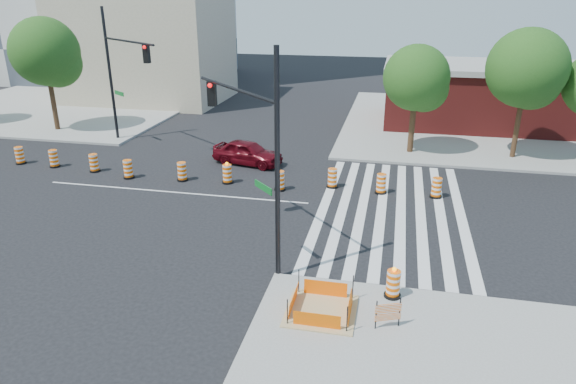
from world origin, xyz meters
TOP-DOWN VIEW (x-y plane):
  - ground at (0.00, 0.00)m, footprint 120.00×120.00m
  - sidewalk_ne at (18.00, 18.00)m, footprint 22.00×22.00m
  - sidewalk_nw at (-18.00, 18.00)m, footprint 22.00×22.00m
  - crosswalk_east at (10.95, 0.00)m, footprint 6.75×13.50m
  - lane_centerline at (0.00, 0.00)m, footprint 14.00×0.12m
  - excavation_pit at (9.00, -9.00)m, footprint 2.20×2.20m
  - brick_storefront at (18.00, 18.00)m, footprint 16.50×8.50m
  - beige_midrise at (-12.00, 22.00)m, footprint 14.00×10.00m
  - red_coupe at (2.42, 5.23)m, footprint 4.45×2.52m
  - signal_pole_se at (5.97, -5.76)m, footprint 4.28×4.41m
  - signal_pole_nw at (-6.42, 7.41)m, footprint 5.32×3.93m
  - pit_drum at (11.18, -7.65)m, footprint 0.56×0.56m
  - barricade at (11.07, -9.39)m, footprint 0.77×0.34m
  - tree_north_b at (-13.37, 9.75)m, footprint 4.72×4.72m
  - tree_north_c at (11.90, 9.42)m, footprint 3.99×3.96m
  - tree_north_d at (18.02, 9.61)m, footprint 4.56×4.56m
  - median_drum_0 at (-10.84, 2.44)m, footprint 0.60×0.60m
  - median_drum_1 at (-8.47, 2.32)m, footprint 0.60×0.60m
  - median_drum_2 at (-5.73, 2.07)m, footprint 0.60×0.60m
  - median_drum_3 at (-3.30, 1.48)m, footprint 0.60×0.60m
  - median_drum_4 at (-0.25, 1.74)m, footprint 0.60×0.60m
  - median_drum_5 at (2.27, 1.88)m, footprint 0.60×0.60m
  - median_drum_6 at (5.24, 1.44)m, footprint 0.60×0.60m
  - median_drum_7 at (7.84, 2.41)m, footprint 0.60×0.60m
  - median_drum_8 at (10.37, 2.11)m, footprint 0.60×0.60m
  - median_drum_9 at (13.08, 2.10)m, footprint 0.60×0.60m

SIDE VIEW (x-z plane):
  - ground at x=0.00m, z-range 0.00..0.00m
  - lane_centerline at x=0.00m, z-range 0.00..0.01m
  - crosswalk_east at x=10.95m, z-range 0.00..0.01m
  - sidewalk_ne at x=18.00m, z-range 0.00..0.15m
  - sidewalk_nw at x=-18.00m, z-range 0.00..0.15m
  - excavation_pit at x=9.00m, z-range -0.23..0.67m
  - median_drum_0 at x=-10.84m, z-range -0.03..0.99m
  - median_drum_1 at x=-8.47m, z-range -0.03..0.99m
  - median_drum_2 at x=-5.73m, z-range -0.03..0.99m
  - median_drum_3 at x=-3.30m, z-range -0.03..0.99m
  - median_drum_4 at x=-0.25m, z-range -0.03..0.99m
  - median_drum_6 at x=5.24m, z-range -0.03..0.99m
  - median_drum_7 at x=7.84m, z-range -0.03..0.99m
  - median_drum_8 at x=10.37m, z-range -0.03..0.99m
  - median_drum_9 at x=13.08m, z-range -0.03..0.99m
  - median_drum_5 at x=2.27m, z-range -0.10..1.08m
  - pit_drum at x=11.18m, z-range 0.06..1.16m
  - barricade at x=11.07m, z-range 0.20..1.16m
  - red_coupe at x=2.42m, z-range 0.00..1.43m
  - brick_storefront at x=18.00m, z-range 0.02..4.62m
  - tree_north_c at x=11.90m, z-range 1.15..7.88m
  - signal_pole_se at x=5.97m, z-range 0.90..8.84m
  - beige_midrise at x=-12.00m, z-range 0.00..10.00m
  - tree_north_d at x=18.02m, z-range 1.33..9.09m
  - signal_pole_nw at x=-6.42m, z-range 0.96..9.52m
  - tree_north_b at x=-13.37m, z-range 1.38..9.41m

